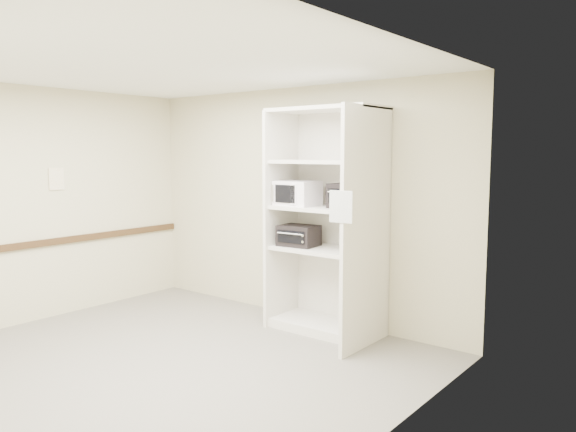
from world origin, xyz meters
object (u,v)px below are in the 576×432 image
Objects in this scene: toaster_oven_upper at (353,196)px; toaster_oven_lower at (299,236)px; shelving_unit at (329,229)px; microwave at (297,193)px.

toaster_oven_upper is 0.80m from toaster_oven_lower.
shelving_unit reaches higher than toaster_oven_lower.
toaster_oven_upper is (0.67, 0.07, -0.01)m from microwave.
microwave is 1.00× the size of toaster_oven_upper.
microwave is 1.09× the size of toaster_oven_lower.
toaster_oven_lower is (-0.65, -0.07, -0.46)m from toaster_oven_upper.
microwave is at bearing -169.00° from toaster_oven_upper.
shelving_unit reaches higher than toaster_oven_upper.
microwave reaches higher than toaster_oven_lower.
toaster_oven_upper is (0.28, 0.01, 0.37)m from shelving_unit.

